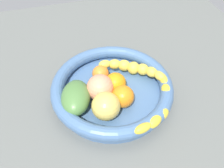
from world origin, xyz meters
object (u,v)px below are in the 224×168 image
Objects in this scene: banana_draped_right at (133,68)px; fruit_bowl at (112,89)px; banana_draped_left at (161,105)px; orange_mid_left at (101,74)px; apple_yellow at (106,106)px; peach_blush at (100,88)px; orange_front at (123,96)px; mango_green at (76,97)px; orange_mid_right at (116,84)px.

fruit_bowl is at bearing 121.29° from banana_draped_right.
orange_mid_left is at bearing 37.79° from banana_draped_left.
apple_yellow is at bearing 153.62° from fruit_bowl.
peach_blush is at bearing -1.24° from apple_yellow.
orange_front is (5.17, 8.92, 0.66)cm from banana_draped_left.
banana_draped_left is 3.60× the size of orange_mid_left.
peach_blush is (6.66, -0.14, -0.01)cm from apple_yellow.
apple_yellow is at bearing 79.18° from banana_draped_left.
peach_blush is at bearing 56.42° from banana_draped_left.
fruit_bowl is 11.26cm from mango_green.
banana_draped_right is 17.52cm from apple_yellow.
orange_front reaches higher than orange_mid_right.
banana_draped_right is at bearing 8.56° from banana_draped_left.
orange_front and mango_green have the same top height.
fruit_bowl is 9.62cm from banana_draped_right.
orange_mid_right is (5.04, 0.48, -0.06)cm from orange_front.
mango_green is (-7.10, 18.93, 0.40)cm from banana_draped_right.
mango_green reaches higher than fruit_bowl.
fruit_bowl is 4.65× the size of peach_blush.
orange_front is 1.24× the size of orange_mid_left.
orange_mid_right is (-5.83, -3.03, 0.55)cm from orange_mid_left.
banana_draped_left is 14.62cm from apple_yellow.
orange_front is 1.02× the size of orange_mid_right.
mango_green is 7.21cm from peach_blush.
banana_draped_right is 8.83cm from orange_mid_right.
orange_front is at bearing 147.40° from banana_draped_right.
apple_yellow is at bearing 136.79° from banana_draped_right.
apple_yellow is at bearing -129.03° from mango_green.
banana_draped_right is at bearing -43.21° from apple_yellow.
peach_blush reaches higher than mango_green.
orange_mid_right and mango_green have the same top height.
orange_mid_right is (-0.35, -1.01, 2.04)cm from fruit_bowl.
mango_green is (3.20, 12.34, -0.02)cm from orange_front.
peach_blush is at bearing 107.31° from fruit_bowl.
fruit_bowl is 2.97× the size of mango_green.
peach_blush reaches higher than orange_front.
peach_blush reaches higher than banana_draped_right.
fruit_bowl is at bearing 71.04° from orange_mid_right.
peach_blush is (-6.08, 11.83, 1.08)cm from banana_draped_right.
banana_draped_left is 15.66cm from banana_draped_right.
orange_mid_right is at bearing -33.21° from apple_yellow.
banana_draped_right is 12.24cm from orange_front.
mango_green is (-1.84, 11.86, 0.04)cm from orange_mid_right.
orange_front is at bearing -104.55° from mango_green.
orange_mid_right is 4.87cm from peach_blush.
fruit_bowl is 1.94× the size of banana_draped_left.
banana_draped_left is at bearing -111.50° from mango_green.
orange_mid_left is 0.66× the size of apple_yellow.
orange_mid_right reaches higher than orange_mid_left.
orange_mid_right reaches higher than fruit_bowl.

